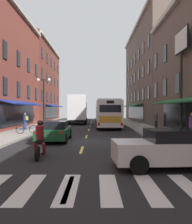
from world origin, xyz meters
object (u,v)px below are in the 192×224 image
billboard_sign (182,55)px  bicycle_near (27,129)px  motorcycle_rider (40,142)px  sedan_mid (55,131)px  pedestrian_mid (192,127)px  sedan_far (81,117)px  pedestrian_near (25,121)px  pedestrian_far (156,120)px  box_truck (78,109)px  transit_bus (107,113)px  sedan_near (179,148)px  street_lamp_twin (44,101)px

billboard_sign → bicycle_near: size_ratio=4.69×
motorcycle_rider → bicycle_near: (-3.19, 9.68, -0.21)m
sedan_mid → pedestrian_mid: (8.65, -1.44, 0.38)m
sedan_far → bicycle_near: (-2.90, -25.88, -0.24)m
bicycle_near → pedestrian_near: bearing=107.4°
bicycle_near → pedestrian_far: pedestrian_far is taller
box_truck → sedan_mid: size_ratio=1.62×
sedan_mid → pedestrian_near: bearing=118.2°
billboard_sign → sedan_mid: size_ratio=1.75×
pedestrian_near → pedestrian_mid: (12.70, -8.98, 0.06)m
box_truck → bicycle_near: box_truck is taller
sedan_mid → pedestrian_mid: pedestrian_mid is taller
pedestrian_mid → pedestrian_far: size_ratio=1.07×
billboard_sign → pedestrian_mid: size_ratio=4.40×
pedestrian_near → motorcycle_rider: bearing=-125.7°
transit_bus → box_truck: (-3.89, 6.27, 0.40)m
billboard_sign → pedestrian_mid: bearing=-97.4°
pedestrian_near → pedestrian_mid: bearing=-88.9°
sedan_near → sedan_mid: (-5.79, 7.81, -0.04)m
sedan_near → sedan_mid: size_ratio=1.06×
transit_bus → street_lamp_twin: (-6.67, -4.06, 1.32)m
pedestrian_mid → pedestrian_far: bearing=-60.2°
transit_bus → sedan_far: transit_bus is taller
transit_bus → billboard_sign: bearing=-66.3°
transit_bus → sedan_near: bearing=-85.4°
billboard_sign → sedan_mid: (-9.07, -1.83, -5.42)m
billboard_sign → street_lamp_twin: billboard_sign is taller
bicycle_near → pedestrian_near: 4.00m
sedan_mid → pedestrian_mid: 8.78m
billboard_sign → pedestrian_near: 15.19m
sedan_mid → pedestrian_near: 8.56m
motorcycle_rider → street_lamp_twin: 15.50m
box_truck → bicycle_near: (-3.06, -15.70, -1.56)m
sedan_mid → motorcycle_rider: motorcycle_rider is taller
bicycle_near → street_lamp_twin: bearing=87.0°
transit_bus → street_lamp_twin: street_lamp_twin is taller
sedan_far → pedestrian_near: size_ratio=2.91×
pedestrian_mid → motorcycle_rider: bearing=59.4°
transit_bus → sedan_near: 21.09m
box_truck → street_lamp_twin: bearing=-105.1°
pedestrian_far → transit_bus: bearing=167.1°
motorcycle_rider → pedestrian_mid: (8.32, 4.48, 0.35)m
box_truck → pedestrian_far: 13.65m
motorcycle_rider → bicycle_near: bearing=108.3°
bicycle_near → pedestrian_near: pedestrian_near is taller
transit_bus → motorcycle_rider: size_ratio=5.67×
sedan_near → pedestrian_far: bearing=79.5°
pedestrian_far → street_lamp_twin: size_ratio=0.33×
street_lamp_twin → pedestrian_far: bearing=-0.8°
pedestrian_far → sedan_mid: bearing=-106.3°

